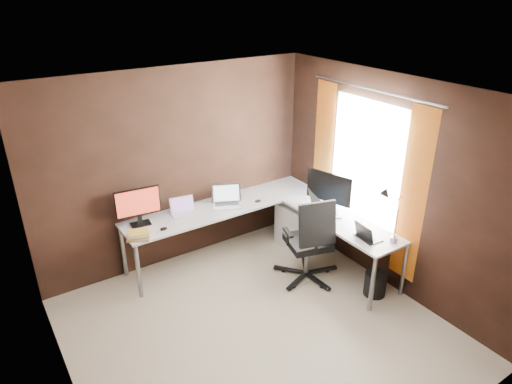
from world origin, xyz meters
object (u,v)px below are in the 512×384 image
laptop_white (183,210)px  laptop_silver (227,201)px  monitor_right (329,189)px  book_stack (139,235)px  drawer_pedestal (297,226)px  desk_lamp (389,209)px  wastebasket (375,284)px  monitor_left (138,205)px  office_chair (308,255)px  laptop_black_big (321,209)px  laptop_black_small (367,235)px

laptop_white → laptop_silver: (0.58, -0.07, 0.01)m
monitor_right → book_stack: (-2.24, 0.66, -0.25)m
drawer_pedestal → desk_lamp: desk_lamp is taller
laptop_white → wastebasket: size_ratio=1.13×
monitor_left → laptop_silver: 1.15m
laptop_white → office_chair: bearing=-35.3°
laptop_white → laptop_silver: bearing=3.0°
laptop_black_big → laptop_black_small: bearing=-161.0°
monitor_left → laptop_silver: bearing=0.6°
laptop_silver → wastebasket: (0.97, -1.74, -0.64)m
office_chair → wastebasket: size_ratio=3.80×
laptop_white → book_stack: (-0.68, -0.27, -0.01)m
laptop_black_big → desk_lamp: (0.15, -0.91, 0.34)m
wastebasket → desk_lamp: bearing=-43.6°
laptop_black_small → wastebasket: 0.65m
office_chair → drawer_pedestal: bearing=77.3°
monitor_left → laptop_black_small: 2.65m
laptop_black_big → book_stack: bearing=90.2°
monitor_right → laptop_black_big: (-0.13, -0.02, -0.23)m
drawer_pedestal → laptop_white: 1.62m
wastebasket → monitor_right: bearing=89.6°
laptop_white → book_stack: 0.73m
monitor_right → desk_lamp: desk_lamp is taller
laptop_black_small → wastebasket: laptop_black_small is taller
desk_lamp → monitor_right: bearing=66.5°
laptop_silver → laptop_black_small: size_ratio=1.52×
book_stack → wastebasket: (2.23, -1.55, -0.62)m
drawer_pedestal → laptop_black_small: 1.35m
monitor_left → laptop_black_big: size_ratio=1.09×
book_stack → laptop_black_big: bearing=-17.7°
laptop_white → wastebasket: laptop_white is taller
drawer_pedestal → laptop_silver: laptop_silver is taller
laptop_white → desk_lamp: 2.46m
laptop_silver → wastebasket: size_ratio=1.55×
monitor_right → laptop_black_big: size_ratio=1.23×
drawer_pedestal → monitor_right: (0.08, -0.49, 0.72)m
laptop_black_big → wastebasket: laptop_black_big is taller
monitor_left → desk_lamp: desk_lamp is taller
monitor_left → office_chair: (1.65, -1.17, -0.66)m
laptop_silver → laptop_black_big: laptop_black_big is taller
monitor_left → wastebasket: (2.10, -1.86, -0.84)m
laptop_black_small → wastebasket: size_ratio=1.02×
monitor_left → laptop_black_small: size_ratio=1.76×
laptop_black_small → book_stack: laptop_black_small is taller
laptop_silver → office_chair: bearing=-38.3°
drawer_pedestal → office_chair: (-0.38, -0.70, 0.03)m
laptop_black_big → wastebasket: (0.12, -0.88, -0.64)m
monitor_right → laptop_black_small: monitor_right is taller
drawer_pedestal → laptop_black_big: bearing=-95.5°
monitor_right → wastebasket: (-0.01, -0.90, -0.87)m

